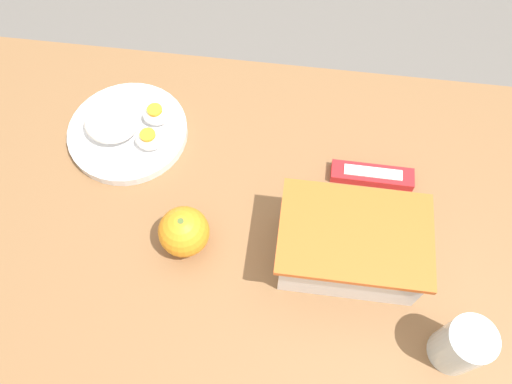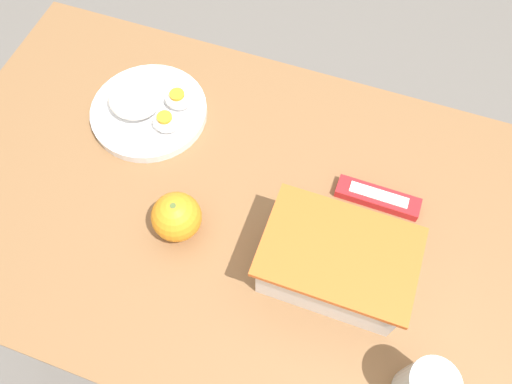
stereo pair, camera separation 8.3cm
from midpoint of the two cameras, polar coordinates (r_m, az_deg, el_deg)
ground_plane at (r=1.53m, az=0.88°, el=-14.07°), size 10.00×10.00×0.00m
table at (r=0.93m, az=1.41°, el=-4.56°), size 1.13×0.67×0.72m
food_container at (r=0.78m, az=12.07°, el=-8.37°), size 0.22×0.15×0.10m
orange_fruit at (r=0.80m, az=-6.17°, el=-3.13°), size 0.08×0.08×0.08m
rice_plate at (r=0.95m, az=-9.89°, el=9.26°), size 0.22×0.22×0.06m
candy_bar at (r=0.88m, az=16.37°, el=-0.86°), size 0.14×0.04×0.02m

